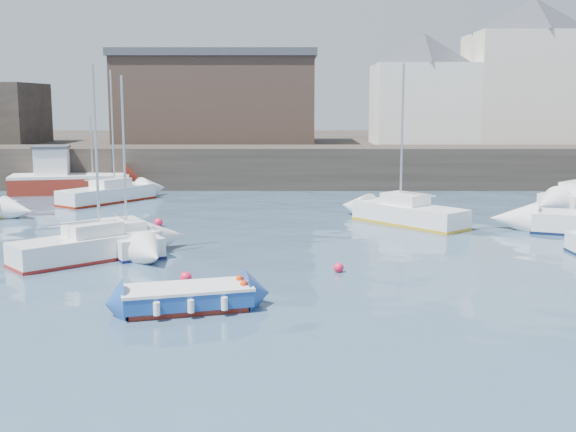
{
  "coord_description": "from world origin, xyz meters",
  "views": [
    {
      "loc": [
        0.07,
        -18.51,
        6.42
      ],
      "look_at": [
        0.0,
        12.0,
        1.5
      ],
      "focal_mm": 45.0,
      "sensor_mm": 36.0,
      "label": 1
    }
  ],
  "objects_px": {
    "sailboat_a": "(87,247)",
    "buoy_mid": "(339,272)",
    "blue_dinghy": "(187,297)",
    "sailboat_b": "(123,238)",
    "buoy_far": "(158,227)",
    "sailboat_f": "(409,213)",
    "fishing_boat": "(67,178)",
    "sailboat_h": "(107,194)",
    "buoy_near": "(186,283)"
  },
  "relations": [
    {
      "from": "sailboat_a",
      "to": "blue_dinghy",
      "type": "bearing_deg",
      "value": -54.63
    },
    {
      "from": "sailboat_a",
      "to": "buoy_mid",
      "type": "distance_m",
      "value": 10.27
    },
    {
      "from": "sailboat_a",
      "to": "buoy_far",
      "type": "bearing_deg",
      "value": 79.44
    },
    {
      "from": "buoy_mid",
      "to": "buoy_far",
      "type": "bearing_deg",
      "value": 131.0
    },
    {
      "from": "fishing_boat",
      "to": "buoy_far",
      "type": "distance_m",
      "value": 16.21
    },
    {
      "from": "sailboat_h",
      "to": "buoy_near",
      "type": "bearing_deg",
      "value": -68.94
    },
    {
      "from": "buoy_far",
      "to": "sailboat_a",
      "type": "bearing_deg",
      "value": -100.56
    },
    {
      "from": "blue_dinghy",
      "to": "sailboat_b",
      "type": "relative_size",
      "value": 0.58
    },
    {
      "from": "fishing_boat",
      "to": "buoy_mid",
      "type": "xyz_separation_m",
      "value": [
        17.4,
        -23.44,
        -1.03
      ]
    },
    {
      "from": "sailboat_h",
      "to": "buoy_mid",
      "type": "height_order",
      "value": "sailboat_h"
    },
    {
      "from": "sailboat_a",
      "to": "sailboat_b",
      "type": "bearing_deg",
      "value": 66.15
    },
    {
      "from": "blue_dinghy",
      "to": "sailboat_h",
      "type": "height_order",
      "value": "sailboat_h"
    },
    {
      "from": "sailboat_a",
      "to": "sailboat_b",
      "type": "height_order",
      "value": "sailboat_a"
    },
    {
      "from": "sailboat_b",
      "to": "buoy_far",
      "type": "distance_m",
      "value": 5.68
    },
    {
      "from": "fishing_boat",
      "to": "buoy_far",
      "type": "bearing_deg",
      "value": -56.98
    },
    {
      "from": "buoy_far",
      "to": "sailboat_b",
      "type": "bearing_deg",
      "value": -95.02
    },
    {
      "from": "sailboat_f",
      "to": "blue_dinghy",
      "type": "bearing_deg",
      "value": -121.12
    },
    {
      "from": "sailboat_a",
      "to": "buoy_mid",
      "type": "bearing_deg",
      "value": -11.62
    },
    {
      "from": "sailboat_f",
      "to": "sailboat_h",
      "type": "distance_m",
      "value": 19.64
    },
    {
      "from": "buoy_far",
      "to": "buoy_mid",
      "type": "bearing_deg",
      "value": -49.0
    },
    {
      "from": "blue_dinghy",
      "to": "buoy_mid",
      "type": "xyz_separation_m",
      "value": [
        5.03,
        5.0,
        -0.42
      ]
    },
    {
      "from": "blue_dinghy",
      "to": "buoy_near",
      "type": "distance_m",
      "value": 3.44
    },
    {
      "from": "sailboat_b",
      "to": "buoy_near",
      "type": "distance_m",
      "value": 6.87
    },
    {
      "from": "sailboat_a",
      "to": "buoy_mid",
      "type": "height_order",
      "value": "sailboat_a"
    },
    {
      "from": "sailboat_f",
      "to": "buoy_far",
      "type": "relative_size",
      "value": 18.12
    },
    {
      "from": "blue_dinghy",
      "to": "buoy_far",
      "type": "xyz_separation_m",
      "value": [
        -3.56,
        14.88,
        -0.42
      ]
    },
    {
      "from": "sailboat_a",
      "to": "buoy_near",
      "type": "distance_m",
      "value": 5.85
    },
    {
      "from": "blue_dinghy",
      "to": "buoy_near",
      "type": "height_order",
      "value": "blue_dinghy"
    },
    {
      "from": "sailboat_a",
      "to": "sailboat_f",
      "type": "bearing_deg",
      "value": 30.48
    },
    {
      "from": "fishing_boat",
      "to": "buoy_far",
      "type": "height_order",
      "value": "fishing_boat"
    },
    {
      "from": "sailboat_f",
      "to": "buoy_mid",
      "type": "xyz_separation_m",
      "value": [
        -4.36,
        -10.54,
        -0.58
      ]
    },
    {
      "from": "sailboat_f",
      "to": "fishing_boat",
      "type": "bearing_deg",
      "value": 149.34
    },
    {
      "from": "sailboat_b",
      "to": "buoy_far",
      "type": "xyz_separation_m",
      "value": [
        0.5,
        5.64,
        -0.48
      ]
    },
    {
      "from": "sailboat_f",
      "to": "sailboat_h",
      "type": "xyz_separation_m",
      "value": [
        -17.79,
        8.32,
        -0.04
      ]
    },
    {
      "from": "fishing_boat",
      "to": "buoy_near",
      "type": "xyz_separation_m",
      "value": [
        11.86,
        -25.06,
        -1.03
      ]
    },
    {
      "from": "sailboat_a",
      "to": "sailboat_b",
      "type": "distance_m",
      "value": 2.38
    },
    {
      "from": "blue_dinghy",
      "to": "fishing_boat",
      "type": "height_order",
      "value": "fishing_boat"
    },
    {
      "from": "blue_dinghy",
      "to": "buoy_far",
      "type": "relative_size",
      "value": 9.44
    },
    {
      "from": "fishing_boat",
      "to": "buoy_far",
      "type": "xyz_separation_m",
      "value": [
        8.81,
        -13.56,
        -1.03
      ]
    },
    {
      "from": "sailboat_b",
      "to": "sailboat_f",
      "type": "height_order",
      "value": "sailboat_f"
    },
    {
      "from": "fishing_boat",
      "to": "sailboat_f",
      "type": "bearing_deg",
      "value": -30.66
    },
    {
      "from": "sailboat_f",
      "to": "sailboat_h",
      "type": "relative_size",
      "value": 1.0
    },
    {
      "from": "sailboat_b",
      "to": "sailboat_a",
      "type": "bearing_deg",
      "value": -113.85
    },
    {
      "from": "sailboat_b",
      "to": "buoy_far",
      "type": "height_order",
      "value": "sailboat_b"
    },
    {
      "from": "sailboat_h",
      "to": "blue_dinghy",
      "type": "bearing_deg",
      "value": -70.6
    },
    {
      "from": "fishing_boat",
      "to": "sailboat_b",
      "type": "relative_size",
      "value": 1.14
    },
    {
      "from": "blue_dinghy",
      "to": "sailboat_b",
      "type": "height_order",
      "value": "sailboat_b"
    },
    {
      "from": "sailboat_f",
      "to": "buoy_near",
      "type": "bearing_deg",
      "value": -129.13
    },
    {
      "from": "buoy_near",
      "to": "buoy_mid",
      "type": "bearing_deg",
      "value": 16.34
    },
    {
      "from": "buoy_far",
      "to": "blue_dinghy",
      "type": "bearing_deg",
      "value": -76.54
    }
  ]
}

